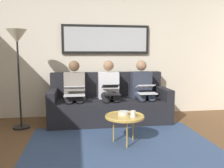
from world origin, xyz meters
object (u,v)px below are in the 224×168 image
Objects in this scene: person_right at (75,90)px; laptop_silver at (74,91)px; standing_lamp at (17,47)px; laptop_white at (146,89)px; framed_mirror at (106,39)px; coffee_table at (125,117)px; person_left at (142,88)px; bowl at (123,113)px; cup at (133,114)px; person_middle at (109,89)px; laptop_black at (111,90)px; couch at (109,104)px.

person_right is 0.24m from laptop_silver.
laptop_white is at bearing 178.92° from standing_lamp.
coffee_table is at bearing 92.07° from framed_mirror.
laptop_silver is (-0.00, 0.24, 0.02)m from person_right.
coffee_table is 1.31m from person_left.
laptop_silver is at bearing -50.95° from bowl.
coffee_table is 0.33× the size of standing_lamp.
bowl is 2.06m from standing_lamp.
cup is at bearing 148.81° from standing_lamp.
cup is at bearing 140.01° from coffee_table.
person_right is at bearing 35.53° from framed_mirror.
person_right is at bearing 0.00° from person_left.
cup is 0.18m from bowl.
person_middle reaches higher than laptop_black.
person_left reaches higher than coffee_table.
person_middle reaches higher than bowl.
person_left reaches higher than couch.
cup is (-0.16, 1.30, 0.14)m from couch.
coffee_table is at bearing 149.42° from standing_lamp.
laptop_silver is at bearing 0.74° from laptop_black.
laptop_black is at bearing 19.81° from person_left.
framed_mirror is 1.54× the size of person_left.
laptop_white is 2.31m from standing_lamp.
framed_mirror is 1.91m from bowl.
coffee_table is 0.48× the size of person_right.
coffee_table is 1.36m from person_right.
laptop_black is (0.00, 0.69, -0.92)m from framed_mirror.
person_right is at bearing -167.67° from standing_lamp.
laptop_black is at bearing 90.00° from person_middle.
couch is at bearing -87.42° from bowl.
framed_mirror is at bearing -144.47° from person_right.
standing_lamp is at bearing -1.08° from laptop_white.
laptop_white is at bearing 154.24° from couch.
person_left is 0.24m from laptop_white.
framed_mirror is 1.69m from standing_lamp.
person_middle reaches higher than laptop_silver.
laptop_black is at bearing -0.85° from laptop_white.
bowl is at bearing 55.39° from laptop_white.
laptop_white is at bearing -115.88° from cup.
person_left is 1.00× the size of person_middle.
cup is 1.25m from person_middle.
coffee_table is 1.17m from laptop_silver.
laptop_black is at bearing 178.83° from standing_lamp.
person_left is at bearing 144.47° from framed_mirror.
laptop_white is 0.68m from person_middle.
cup is at bearing 97.31° from person_middle.
person_right is (0.64, 0.46, -0.94)m from framed_mirror.
cup is at bearing 68.66° from person_left.
standing_lamp is at bearing 9.80° from couch.
laptop_black reaches higher than laptop_silver.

